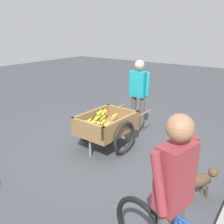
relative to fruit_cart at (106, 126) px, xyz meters
The scene contains 5 objects.
ground_plane 0.49m from the fruit_cart, 109.14° to the left, with size 24.00×24.00×0.00m, color #3D3F44.
fruit_cart is the anchor object (origin of this frame).
vendor_person 1.27m from the fruit_cart, behind, with size 0.22×0.54×1.61m.
cyclist_person 2.83m from the fruit_cart, 49.24° to the left, with size 0.51×0.26×1.65m.
dog 2.04m from the fruit_cart, 77.07° to the left, with size 0.60×0.39×0.40m.
Camera 1 is at (3.60, 2.51, 2.26)m, focal length 39.57 mm.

